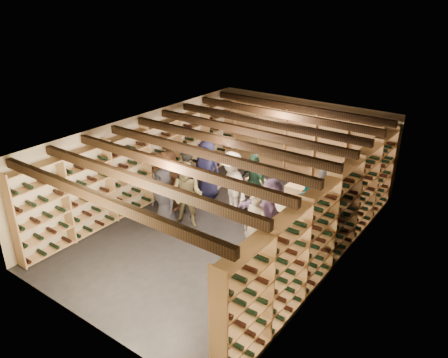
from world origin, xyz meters
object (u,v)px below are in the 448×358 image
person_1 (187,183)px  person_3 (289,235)px  crate_stack_left (255,187)px  person_5 (169,180)px  person_7 (255,226)px  person_2 (187,195)px  person_9 (232,186)px  person_6 (207,170)px  crate_loose (278,201)px  person_8 (334,202)px  person_12 (324,210)px  crate_stack_right (296,198)px  person_10 (253,182)px  person_4 (307,218)px  person_0 (164,199)px  person_11 (271,214)px

person_1 → person_3: (3.23, -0.66, -0.02)m
crate_stack_left → person_3: (2.42, -2.60, 0.61)m
person_5 → person_1: bearing=13.7°
person_7 → person_2: bearing=177.0°
person_2 → person_5: size_ratio=1.02×
person_9 → person_6: bearing=176.4°
person_1 → person_2: 0.55m
crate_loose → person_8: 2.13m
person_6 → person_12: (3.63, -0.49, 0.12)m
crate_loose → person_2: person_2 is taller
crate_stack_left → person_3: size_ratio=0.31×
crate_stack_right → person_3: (1.13, -2.53, 0.53)m
person_3 → person_8: person_8 is taller
person_1 → person_10: size_ratio=1.15×
crate_stack_right → person_4: (1.15, -1.80, 0.60)m
person_0 → person_7: bearing=13.9°
person_1 → person_11: bearing=-7.4°
person_4 → person_6: 3.63m
person_0 → person_4: 3.41m
person_4 → person_9: person_4 is taller
crate_stack_right → person_11: person_11 is taller
person_9 → person_12: person_12 is taller
person_6 → person_2: bearing=-78.0°
crate_loose → crate_stack_right: bearing=-3.8°
person_7 → person_9: size_ratio=0.87×
person_8 → person_9: size_ratio=1.03×
person_3 → person_4: person_4 is taller
crate_loose → person_0: bearing=-120.8°
person_6 → person_9: person_9 is taller
person_3 → person_4: bearing=69.7°
person_4 → person_2: bearing=169.5°
person_10 → person_7: bearing=-39.2°
person_9 → person_7: bearing=-19.0°
person_7 → person_3: bearing=-1.5°
crate_loose → crate_stack_left: bearing=177.3°
person_1 → person_4: (3.25, 0.07, 0.05)m
crate_stack_left → person_5: 2.47m
person_9 → person_8: bearing=34.0°
crate_loose → person_2: 2.73m
crate_loose → person_12: person_12 is taller
person_11 → person_6: bearing=155.1°
person_7 → person_10: 2.23m
crate_stack_right → person_11: 2.03m
person_0 → person_10: (1.21, 2.06, -0.00)m
crate_stack_right → crate_loose: crate_stack_right is taller
crate_stack_left → person_4: size_ratio=0.29×
person_1 → person_3: person_1 is taller
person_6 → person_7: size_ratio=1.09×
person_0 → person_1: size_ratio=0.87×
person_11 → person_12: 1.16m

